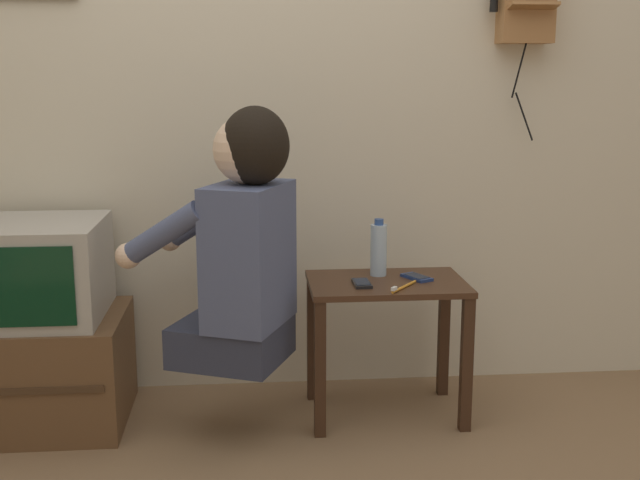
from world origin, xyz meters
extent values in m
cube|color=beige|center=(0.00, 1.05, 1.27)|extent=(6.80, 0.05, 2.55)
cube|color=#422819|center=(0.46, 0.67, 0.51)|extent=(0.57, 0.39, 0.02)
cube|color=#382215|center=(0.19, 0.50, 0.25)|extent=(0.04, 0.04, 0.50)
cube|color=#382215|center=(0.72, 0.50, 0.25)|extent=(0.04, 0.04, 0.50)
cube|color=#382215|center=(0.19, 0.84, 0.25)|extent=(0.04, 0.04, 0.50)
cube|color=#382215|center=(0.72, 0.84, 0.25)|extent=(0.04, 0.04, 0.50)
cube|color=#2D3347|center=(-0.11, 0.54, 0.35)|extent=(0.46, 0.44, 0.14)
cube|color=#4C567A|center=(-0.05, 0.51, 0.66)|extent=(0.34, 0.40, 0.48)
sphere|color=beige|center=(-0.05, 0.51, 1.02)|extent=(0.23, 0.23, 0.23)
ellipsoid|color=black|center=(-0.02, 0.50, 1.03)|extent=(0.30, 0.31, 0.26)
cylinder|color=#4C567A|center=(-0.33, 0.47, 0.75)|extent=(0.31, 0.19, 0.23)
cylinder|color=#4C567A|center=(-0.21, 0.74, 0.75)|extent=(0.31, 0.19, 0.23)
sphere|color=beige|center=(-0.45, 0.52, 0.67)|extent=(0.09, 0.09, 0.09)
sphere|color=beige|center=(-0.34, 0.79, 0.67)|extent=(0.09, 0.09, 0.09)
cube|color=brown|center=(-0.86, 0.72, 0.20)|extent=(0.70, 0.51, 0.40)
cube|color=#432E1C|center=(-0.86, 0.45, 0.22)|extent=(0.63, 0.01, 0.02)
cube|color=#ADA89E|center=(-0.84, 0.72, 0.58)|extent=(0.54, 0.49, 0.35)
cube|color=black|center=(-0.84, 0.47, 0.58)|extent=(0.44, 0.01, 0.27)
cube|color=#9E6B3D|center=(1.03, 0.88, 1.52)|extent=(0.18, 0.07, 0.03)
cylinder|color=black|center=(0.91, 0.97, 1.54)|extent=(0.03, 0.03, 0.09)
cylinder|color=black|center=(1.01, 0.95, 1.28)|extent=(0.04, 0.04, 0.22)
cylinder|color=black|center=(1.04, 0.96, 1.10)|extent=(0.07, 0.06, 0.19)
cube|color=black|center=(0.36, 0.62, 0.53)|extent=(0.06, 0.13, 0.01)
cube|color=black|center=(0.36, 0.62, 0.53)|extent=(0.05, 0.10, 0.00)
cube|color=navy|center=(0.57, 0.69, 0.53)|extent=(0.11, 0.14, 0.01)
cube|color=black|center=(0.57, 0.69, 0.53)|extent=(0.09, 0.11, 0.00)
cylinder|color=#ADC6DB|center=(0.44, 0.76, 0.62)|extent=(0.06, 0.06, 0.19)
cylinder|color=#2D4C8C|center=(0.44, 0.76, 0.72)|extent=(0.03, 0.03, 0.02)
cylinder|color=orange|center=(0.50, 0.56, 0.52)|extent=(0.12, 0.15, 0.01)
cube|color=white|center=(0.45, 0.50, 0.54)|extent=(0.03, 0.03, 0.01)
camera|label=1|loc=(-0.04, -2.15, 1.26)|focal=45.00mm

